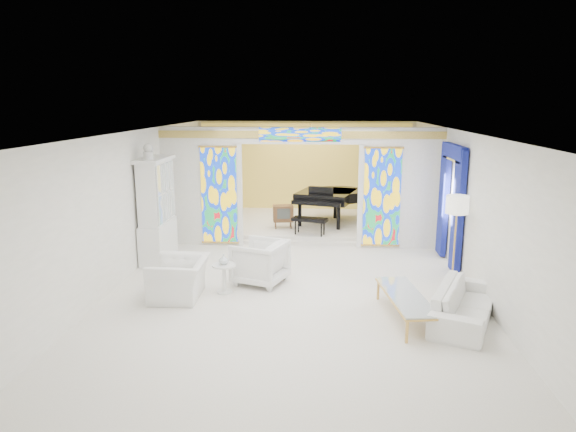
# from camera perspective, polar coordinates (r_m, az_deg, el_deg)

# --- Properties ---
(floor) EXTENTS (12.00, 12.00, 0.00)m
(floor) POSITION_cam_1_polar(r_m,az_deg,el_deg) (11.26, 0.84, -6.06)
(floor) COLOR silver
(floor) RESTS_ON ground
(ceiling) EXTENTS (7.00, 12.00, 0.02)m
(ceiling) POSITION_cam_1_polar(r_m,az_deg,el_deg) (10.69, 0.89, 9.36)
(ceiling) COLOR white
(ceiling) RESTS_ON wall_back
(wall_back) EXTENTS (7.00, 0.02, 3.00)m
(wall_back) POSITION_cam_1_polar(r_m,az_deg,el_deg) (16.80, 1.94, 5.38)
(wall_back) COLOR silver
(wall_back) RESTS_ON floor
(wall_front) EXTENTS (7.00, 0.02, 3.00)m
(wall_front) POSITION_cam_1_polar(r_m,az_deg,el_deg) (5.14, -2.70, -11.49)
(wall_front) COLOR silver
(wall_front) RESTS_ON floor
(wall_left) EXTENTS (0.02, 12.00, 3.00)m
(wall_left) POSITION_cam_1_polar(r_m,az_deg,el_deg) (11.60, -16.68, 1.61)
(wall_left) COLOR silver
(wall_left) RESTS_ON floor
(wall_right) EXTENTS (0.02, 12.00, 3.00)m
(wall_right) POSITION_cam_1_polar(r_m,az_deg,el_deg) (11.26, 18.96, 1.14)
(wall_right) COLOR silver
(wall_right) RESTS_ON floor
(partition_wall) EXTENTS (7.00, 0.22, 3.00)m
(partition_wall) POSITION_cam_1_polar(r_m,az_deg,el_deg) (12.82, 1.34, 3.83)
(partition_wall) COLOR silver
(partition_wall) RESTS_ON floor
(stained_glass_left) EXTENTS (0.90, 0.04, 2.40)m
(stained_glass_left) POSITION_cam_1_polar(r_m,az_deg,el_deg) (13.02, -7.66, 2.28)
(stained_glass_left) COLOR gold
(stained_glass_left) RESTS_ON partition_wall
(stained_glass_right) EXTENTS (0.90, 0.04, 2.40)m
(stained_glass_right) POSITION_cam_1_polar(r_m,az_deg,el_deg) (12.84, 10.40, 2.05)
(stained_glass_right) COLOR gold
(stained_glass_right) RESTS_ON partition_wall
(stained_glass_transom) EXTENTS (2.00, 0.04, 0.34)m
(stained_glass_transom) POSITION_cam_1_polar(r_m,az_deg,el_deg) (12.59, 1.34, 9.02)
(stained_glass_transom) COLOR gold
(stained_glass_transom) RESTS_ON partition_wall
(alcove_platform) EXTENTS (6.80, 3.80, 0.18)m
(alcove_platform) POSITION_cam_1_polar(r_m,az_deg,el_deg) (15.18, 1.66, -0.81)
(alcove_platform) COLOR silver
(alcove_platform) RESTS_ON floor
(gold_curtain_back) EXTENTS (6.70, 0.10, 2.90)m
(gold_curtain_back) POSITION_cam_1_polar(r_m,az_deg,el_deg) (16.68, 1.93, 5.32)
(gold_curtain_back) COLOR #E7CC50
(gold_curtain_back) RESTS_ON wall_back
(chandelier) EXTENTS (0.48, 0.48, 0.30)m
(chandelier) POSITION_cam_1_polar(r_m,az_deg,el_deg) (14.70, 2.49, 8.46)
(chandelier) COLOR gold
(chandelier) RESTS_ON ceiling
(blue_drapes) EXTENTS (0.14, 1.85, 2.65)m
(blue_drapes) POSITION_cam_1_polar(r_m,az_deg,el_deg) (11.89, 17.66, 2.19)
(blue_drapes) COLOR navy
(blue_drapes) RESTS_ON wall_right
(china_cabinet) EXTENTS (0.56, 1.46, 2.72)m
(china_cabinet) POSITION_cam_1_polar(r_m,az_deg,el_deg) (12.12, -14.36, 0.61)
(china_cabinet) COLOR white
(china_cabinet) RESTS_ON floor
(armchair_left) EXTENTS (1.02, 1.16, 0.74)m
(armchair_left) POSITION_cam_1_polar(r_m,az_deg,el_deg) (9.87, -11.99, -6.80)
(armchair_left) COLOR white
(armchair_left) RESTS_ON floor
(armchair_right) EXTENTS (1.23, 1.21, 0.88)m
(armchair_right) POSITION_cam_1_polar(r_m,az_deg,el_deg) (10.39, -3.14, -5.13)
(armchair_right) COLOR white
(armchair_right) RESTS_ON floor
(sofa) EXTENTS (1.58, 2.25, 0.61)m
(sofa) POSITION_cam_1_polar(r_m,az_deg,el_deg) (9.15, 19.01, -9.21)
(sofa) COLOR white
(sofa) RESTS_ON floor
(side_table) EXTENTS (0.58, 0.58, 0.57)m
(side_table) POSITION_cam_1_polar(r_m,az_deg,el_deg) (9.96, -7.11, -6.42)
(side_table) COLOR white
(side_table) RESTS_ON floor
(vase) EXTENTS (0.19, 0.19, 0.19)m
(vase) POSITION_cam_1_polar(r_m,az_deg,el_deg) (9.87, -7.16, -4.81)
(vase) COLOR silver
(vase) RESTS_ON side_table
(coffee_table) EXTENTS (0.85, 1.96, 0.42)m
(coffee_table) POSITION_cam_1_polar(r_m,az_deg,el_deg) (8.95, 12.94, -8.77)
(coffee_table) COLOR silver
(coffee_table) RESTS_ON floor
(floor_lamp) EXTENTS (0.59, 0.59, 1.81)m
(floor_lamp) POSITION_cam_1_polar(r_m,az_deg,el_deg) (10.58, 18.26, 0.74)
(floor_lamp) COLOR gold
(floor_lamp) RESTS_ON floor
(grand_piano) EXTENTS (2.27, 2.93, 1.13)m
(grand_piano) POSITION_cam_1_polar(r_m,az_deg,el_deg) (14.85, 4.89, 2.21)
(grand_piano) COLOR black
(grand_piano) RESTS_ON alcove_platform
(tv_console) EXTENTS (0.60, 0.45, 0.63)m
(tv_console) POSITION_cam_1_polar(r_m,az_deg,el_deg) (14.15, -0.55, 0.29)
(tv_console) COLOR #55371E
(tv_console) RESTS_ON alcove_platform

